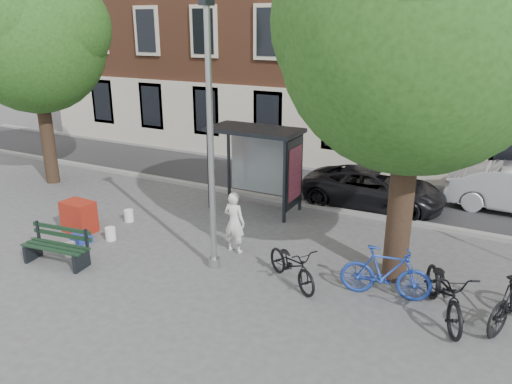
{
  "coord_description": "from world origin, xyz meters",
  "views": [
    {
      "loc": [
        6.0,
        -9.2,
        5.67
      ],
      "look_at": [
        0.17,
        1.86,
        1.4
      ],
      "focal_mm": 35.0,
      "sensor_mm": 36.0,
      "label": 1
    }
  ],
  "objects_px": {
    "bus_shelter": "(268,151)",
    "bike_b": "(386,273)",
    "car_dark": "(374,188)",
    "red_stand": "(79,217)",
    "lamppost": "(211,157)",
    "bike_c": "(445,291)",
    "painter": "(234,222)",
    "bike_a": "(292,264)",
    "bench": "(57,248)"
  },
  "relations": [
    {
      "from": "painter",
      "to": "red_stand",
      "type": "height_order",
      "value": "painter"
    },
    {
      "from": "bench",
      "to": "lamppost",
      "type": "bearing_deg",
      "value": 17.92
    },
    {
      "from": "painter",
      "to": "bike_a",
      "type": "relative_size",
      "value": 0.88
    },
    {
      "from": "bike_b",
      "to": "lamppost",
      "type": "bearing_deg",
      "value": 88.44
    },
    {
      "from": "car_dark",
      "to": "bike_c",
      "type": "bearing_deg",
      "value": -154.24
    },
    {
      "from": "lamppost",
      "to": "bus_shelter",
      "type": "relative_size",
      "value": 2.14
    },
    {
      "from": "bike_a",
      "to": "bike_b",
      "type": "height_order",
      "value": "bike_b"
    },
    {
      "from": "bus_shelter",
      "to": "car_dark",
      "type": "relative_size",
      "value": 0.64
    },
    {
      "from": "bus_shelter",
      "to": "car_dark",
      "type": "height_order",
      "value": "bus_shelter"
    },
    {
      "from": "red_stand",
      "to": "bench",
      "type": "bearing_deg",
      "value": -58.45
    },
    {
      "from": "bench",
      "to": "red_stand",
      "type": "bearing_deg",
      "value": 114.71
    },
    {
      "from": "bike_b",
      "to": "painter",
      "type": "bearing_deg",
      "value": 74.25
    },
    {
      "from": "bike_a",
      "to": "bike_b",
      "type": "distance_m",
      "value": 2.06
    },
    {
      "from": "bench",
      "to": "bus_shelter",
      "type": "bearing_deg",
      "value": 56.26
    },
    {
      "from": "bike_a",
      "to": "red_stand",
      "type": "height_order",
      "value": "bike_a"
    },
    {
      "from": "car_dark",
      "to": "lamppost",
      "type": "bearing_deg",
      "value": 157.41
    },
    {
      "from": "lamppost",
      "to": "bike_c",
      "type": "relative_size",
      "value": 2.72
    },
    {
      "from": "painter",
      "to": "bench",
      "type": "height_order",
      "value": "painter"
    },
    {
      "from": "bike_c",
      "to": "lamppost",
      "type": "bearing_deg",
      "value": 158.79
    },
    {
      "from": "lamppost",
      "to": "red_stand",
      "type": "distance_m",
      "value": 5.12
    },
    {
      "from": "lamppost",
      "to": "bike_a",
      "type": "height_order",
      "value": "lamppost"
    },
    {
      "from": "bus_shelter",
      "to": "bike_b",
      "type": "xyz_separation_m",
      "value": [
        4.62,
        -3.56,
        -1.33
      ]
    },
    {
      "from": "bus_shelter",
      "to": "painter",
      "type": "relative_size",
      "value": 1.75
    },
    {
      "from": "bike_a",
      "to": "car_dark",
      "type": "distance_m",
      "value": 5.87
    },
    {
      "from": "bus_shelter",
      "to": "bike_c",
      "type": "relative_size",
      "value": 1.27
    },
    {
      "from": "painter",
      "to": "bike_b",
      "type": "relative_size",
      "value": 0.84
    },
    {
      "from": "painter",
      "to": "car_dark",
      "type": "relative_size",
      "value": 0.36
    },
    {
      "from": "bench",
      "to": "bike_a",
      "type": "xyz_separation_m",
      "value": [
        5.51,
        1.75,
        0.07
      ]
    },
    {
      "from": "bike_a",
      "to": "car_dark",
      "type": "xyz_separation_m",
      "value": [
        0.27,
        5.87,
        0.13
      ]
    },
    {
      "from": "lamppost",
      "to": "bike_a",
      "type": "relative_size",
      "value": 3.3
    },
    {
      "from": "bus_shelter",
      "to": "lamppost",
      "type": "bearing_deg",
      "value": -81.57
    },
    {
      "from": "bike_a",
      "to": "bike_b",
      "type": "relative_size",
      "value": 0.95
    },
    {
      "from": "bench",
      "to": "painter",
      "type": "bearing_deg",
      "value": 29.89
    },
    {
      "from": "painter",
      "to": "bike_a",
      "type": "xyz_separation_m",
      "value": [
        2.0,
        -0.87,
        -0.33
      ]
    },
    {
      "from": "lamppost",
      "to": "bench",
      "type": "relative_size",
      "value": 3.39
    },
    {
      "from": "bike_a",
      "to": "bike_c",
      "type": "relative_size",
      "value": 0.82
    },
    {
      "from": "car_dark",
      "to": "red_stand",
      "type": "distance_m",
      "value": 9.04
    },
    {
      "from": "painter",
      "to": "bike_b",
      "type": "height_order",
      "value": "painter"
    },
    {
      "from": "bike_b",
      "to": "bike_c",
      "type": "height_order",
      "value": "bike_c"
    },
    {
      "from": "lamppost",
      "to": "painter",
      "type": "distance_m",
      "value": 2.21
    },
    {
      "from": "lamppost",
      "to": "bike_b",
      "type": "height_order",
      "value": "lamppost"
    },
    {
      "from": "lamppost",
      "to": "car_dark",
      "type": "relative_size",
      "value": 1.37
    },
    {
      "from": "bike_c",
      "to": "red_stand",
      "type": "distance_m",
      "value": 9.8
    },
    {
      "from": "bike_a",
      "to": "car_dark",
      "type": "height_order",
      "value": "car_dark"
    },
    {
      "from": "bus_shelter",
      "to": "bike_c",
      "type": "distance_m",
      "value": 7.1
    },
    {
      "from": "painter",
      "to": "car_dark",
      "type": "distance_m",
      "value": 5.5
    },
    {
      "from": "lamppost",
      "to": "bike_c",
      "type": "height_order",
      "value": "lamppost"
    },
    {
      "from": "painter",
      "to": "bike_a",
      "type": "bearing_deg",
      "value": 160.38
    },
    {
      "from": "painter",
      "to": "bike_b",
      "type": "bearing_deg",
      "value": 177.27
    },
    {
      "from": "bench",
      "to": "bike_b",
      "type": "distance_m",
      "value": 7.84
    }
  ]
}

